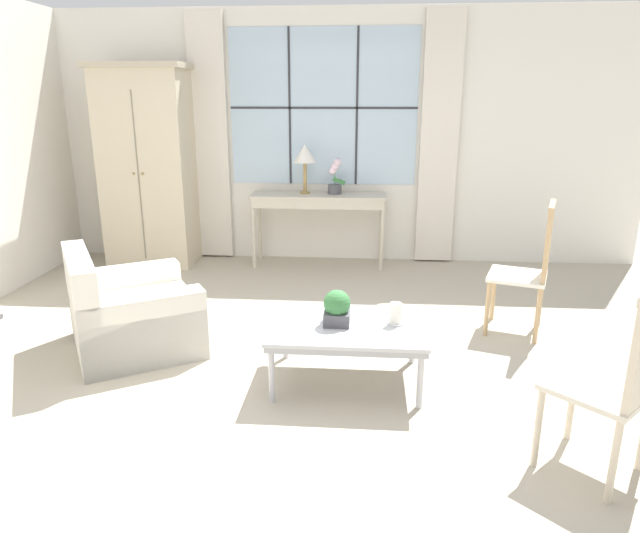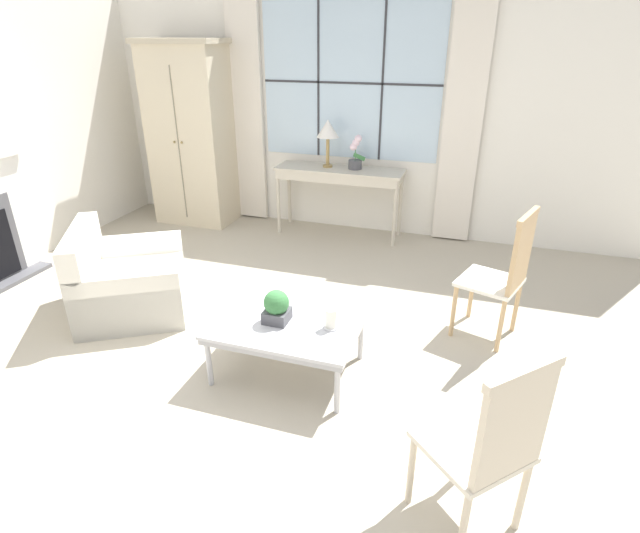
% 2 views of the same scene
% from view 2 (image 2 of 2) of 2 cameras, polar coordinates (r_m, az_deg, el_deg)
% --- Properties ---
extents(ground_plane, '(14.00, 14.00, 0.00)m').
position_cam_2_polar(ground_plane, '(3.95, -8.64, -10.04)').
color(ground_plane, '#B2A893').
extents(wall_back_windowed, '(7.20, 0.14, 2.80)m').
position_cam_2_polar(wall_back_windowed, '(6.13, 3.43, 17.14)').
color(wall_back_windowed, white).
rests_on(wall_back_windowed, ground_plane).
extents(armoire, '(1.03, 0.66, 2.21)m').
position_cam_2_polar(armoire, '(6.62, -14.51, 14.37)').
color(armoire, beige).
rests_on(armoire, ground_plane).
extents(console_table, '(1.51, 0.45, 0.82)m').
position_cam_2_polar(console_table, '(5.99, 2.23, 10.31)').
color(console_table, beige).
rests_on(console_table, ground_plane).
extents(table_lamp, '(0.26, 0.26, 0.55)m').
position_cam_2_polar(table_lamp, '(5.95, 0.90, 15.32)').
color(table_lamp, '#9E7F47').
rests_on(table_lamp, console_table).
extents(potted_orchid, '(0.20, 0.16, 0.39)m').
position_cam_2_polar(potted_orchid, '(5.92, 4.08, 12.57)').
color(potted_orchid, '#4C4C51').
rests_on(potted_orchid, console_table).
extents(armchair_upholstered, '(1.26, 1.29, 0.78)m').
position_cam_2_polar(armchair_upholstered, '(4.72, -21.11, -1.75)').
color(armchair_upholstered, silver).
rests_on(armchair_upholstered, ground_plane).
extents(side_chair_wooden, '(0.56, 0.56, 1.09)m').
position_cam_2_polar(side_chair_wooden, '(4.09, 20.42, -0.40)').
color(side_chair_wooden, white).
rests_on(side_chair_wooden, ground_plane).
extents(accent_chair_wooden, '(0.62, 0.62, 1.05)m').
position_cam_2_polar(accent_chair_wooden, '(2.51, 18.97, -18.31)').
color(accent_chair_wooden, beige).
rests_on(accent_chair_wooden, ground_plane).
extents(coffee_table, '(1.03, 0.73, 0.42)m').
position_cam_2_polar(coffee_table, '(3.56, -3.78, -6.92)').
color(coffee_table, '#BCBCC1').
rests_on(coffee_table, ground_plane).
extents(potted_plant_small, '(0.18, 0.18, 0.24)m').
position_cam_2_polar(potted_plant_small, '(3.49, -4.99, -4.59)').
color(potted_plant_small, '#4C4C51').
rests_on(potted_plant_small, coffee_table).
extents(pillar_candle, '(0.11, 0.11, 0.16)m').
position_cam_2_polar(pillar_candle, '(3.42, 1.27, -6.04)').
color(pillar_candle, silver).
rests_on(pillar_candle, coffee_table).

